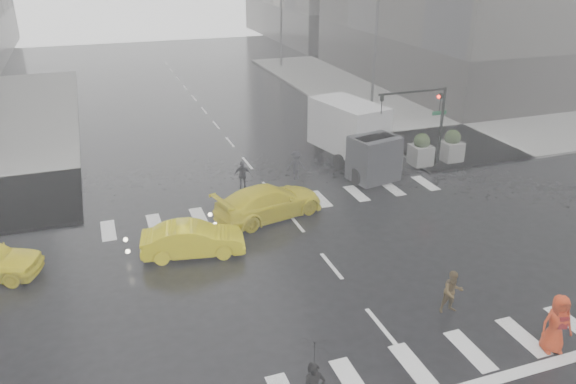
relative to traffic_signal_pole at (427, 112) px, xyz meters
name	(u,v)px	position (x,y,z in m)	size (l,w,h in m)	color
ground	(332,266)	(-9.01, -8.01, -3.22)	(120.00, 120.00, 0.00)	black
sidewalk_ne	(473,108)	(10.49, 9.49, -3.14)	(35.00, 35.00, 0.15)	slate
road_markings	(332,266)	(-9.01, -8.01, -3.21)	(18.00, 48.00, 0.01)	silver
traffic_signal_pole	(427,112)	(0.00, 0.00, 0.00)	(4.45, 0.42, 4.50)	black
street_lamp_near	(373,48)	(1.86, 9.99, 1.73)	(2.15, 0.22, 9.00)	#59595B
street_lamp_far	(280,17)	(1.86, 29.99, 1.73)	(2.15, 0.22, 9.00)	#59595B
planter_west	(389,154)	(-2.01, 0.19, -2.23)	(1.10, 1.10, 1.80)	slate
planter_mid	(421,150)	(-0.01, 0.19, -2.23)	(1.10, 1.10, 1.80)	slate
planter_east	(452,146)	(1.99, 0.19, -2.23)	(1.10, 1.10, 1.80)	slate
pedestrian_black	(314,368)	(-12.51, -14.81, -1.62)	(0.98, 1.00, 2.43)	black
pedestrian_brown	(452,292)	(-6.40, -12.07, -2.44)	(0.75, 0.59, 1.55)	#4C391B
pedestrian_orange	(557,324)	(-4.63, -14.81, -2.24)	(1.08, 0.85, 1.94)	red
pedestrian_far_a	(243,175)	(-10.22, 0.45, -2.45)	(0.90, 0.55, 1.53)	black
pedestrian_far_b	(296,165)	(-7.20, 0.84, -2.44)	(1.00, 0.55, 1.55)	black
taxi_mid	(193,240)	(-13.87, -5.31, -2.55)	(1.42, 4.07, 1.34)	yellow
taxi_rear	(269,202)	(-9.95, -3.04, -2.47)	(2.09, 4.55, 1.49)	yellow
box_truck	(355,135)	(-3.47, 1.57, -1.38)	(2.43, 6.47, 3.44)	silver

